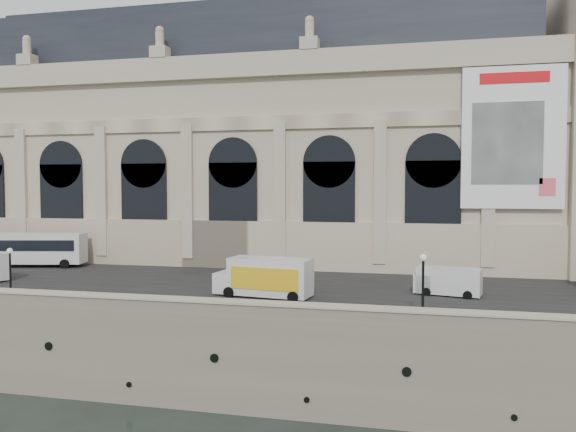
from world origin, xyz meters
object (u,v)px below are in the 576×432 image
bus_left (26,248)px  lamp_left (10,275)px  van_c (445,281)px  lamp_right (423,289)px  box_truck (265,277)px

bus_left → lamp_left: size_ratio=3.13×
van_c → bus_left: bearing=171.5°
van_c → lamp_right: bearing=-100.8°
van_c → box_truck: box_truck is taller
box_truck → lamp_left: size_ratio=1.96×
box_truck → bus_left: bearing=160.8°
lamp_left → lamp_right: (29.74, 0.04, 0.17)m
lamp_right → box_truck: bearing=154.2°
van_c → lamp_right: size_ratio=1.22×
lamp_right → bus_left: bearing=158.8°
van_c → lamp_left: 32.93m
van_c → lamp_left: (-31.53, -9.45, 0.84)m
box_truck → van_c: bearing=15.4°
lamp_left → lamp_right: bearing=0.1°
lamp_left → lamp_right: lamp_right is taller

